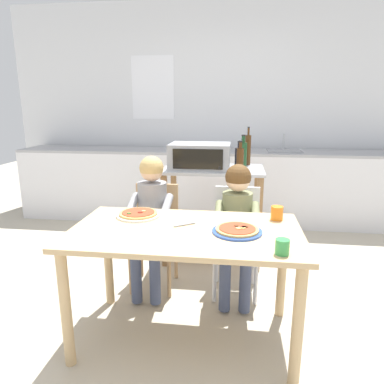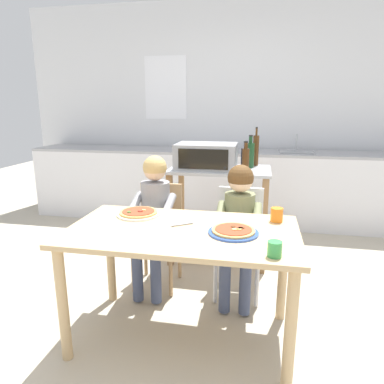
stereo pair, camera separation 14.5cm
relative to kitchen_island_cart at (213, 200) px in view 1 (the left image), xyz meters
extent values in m
plane|color=#B7AD99|center=(-0.08, -0.12, -0.58)|extent=(10.92, 10.92, 0.00)
cube|color=silver|center=(-0.08, 1.58, 0.77)|extent=(5.42, 0.12, 2.70)
cube|color=white|center=(-0.91, 1.51, 1.07)|extent=(0.56, 0.01, 0.80)
cube|color=silver|center=(-0.08, 1.17, -0.15)|extent=(4.88, 0.60, 0.86)
cube|color=#9E9EA3|center=(-0.08, 1.17, 0.30)|extent=(4.88, 0.60, 0.03)
cube|color=gray|center=(0.78, 1.17, 0.31)|extent=(0.40, 0.33, 0.02)
cylinder|color=#B7BABF|center=(0.78, 1.29, 0.41)|extent=(0.02, 0.02, 0.20)
cube|color=#B7BABF|center=(0.00, 0.00, 0.29)|extent=(0.90, 0.55, 0.02)
cube|color=olive|center=(0.00, 0.00, -0.27)|extent=(0.83, 0.51, 0.02)
cube|color=olive|center=(-0.41, -0.23, -0.15)|extent=(0.05, 0.05, 0.85)
cube|color=olive|center=(0.41, -0.23, -0.15)|extent=(0.05, 0.05, 0.85)
cube|color=olive|center=(-0.41, 0.23, -0.15)|extent=(0.05, 0.05, 0.85)
cube|color=olive|center=(0.41, 0.23, -0.15)|extent=(0.05, 0.05, 0.85)
cube|color=#999BA0|center=(-0.12, -0.03, 0.41)|extent=(0.53, 0.38, 0.22)
cube|color=black|center=(-0.12, -0.22, 0.41)|extent=(0.43, 0.01, 0.17)
cylinder|color=black|center=(0.07, -0.22, 0.34)|extent=(0.02, 0.01, 0.02)
cylinder|color=#4C2D14|center=(0.31, 0.22, 0.44)|extent=(0.06, 0.06, 0.28)
cylinder|color=#4C2D14|center=(0.31, 0.22, 0.61)|extent=(0.02, 0.02, 0.07)
cylinder|color=black|center=(0.31, 0.22, 0.65)|extent=(0.02, 0.02, 0.01)
cylinder|color=black|center=(0.22, -0.09, 0.40)|extent=(0.07, 0.07, 0.20)
cylinder|color=black|center=(0.22, -0.09, 0.52)|extent=(0.02, 0.02, 0.05)
cylinder|color=black|center=(0.22, -0.09, 0.55)|extent=(0.03, 0.03, 0.01)
cylinder|color=#4C2D14|center=(0.24, -0.21, 0.40)|extent=(0.06, 0.06, 0.21)
cylinder|color=#4C2D14|center=(0.24, -0.21, 0.53)|extent=(0.03, 0.03, 0.05)
cylinder|color=black|center=(0.24, -0.21, 0.56)|extent=(0.03, 0.03, 0.01)
cylinder|color=#1E4723|center=(0.26, 0.10, 0.41)|extent=(0.07, 0.07, 0.22)
cylinder|color=#1E4723|center=(0.26, 0.10, 0.55)|extent=(0.03, 0.03, 0.06)
cylinder|color=black|center=(0.26, 0.10, 0.59)|extent=(0.04, 0.04, 0.01)
cube|color=tan|center=(-0.08, -1.21, 0.13)|extent=(1.35, 0.76, 0.03)
cylinder|color=tan|center=(-0.70, -1.53, -0.23)|extent=(0.06, 0.06, 0.70)
cylinder|color=tan|center=(0.54, -1.53, -0.23)|extent=(0.06, 0.06, 0.70)
cylinder|color=tan|center=(-0.70, -0.89, -0.23)|extent=(0.06, 0.06, 0.70)
cylinder|color=tan|center=(0.54, -0.89, -0.23)|extent=(0.06, 0.06, 0.70)
cube|color=tan|center=(-0.42, -0.62, -0.14)|extent=(0.36, 0.36, 0.04)
cube|color=tan|center=(-0.42, -0.46, 0.05)|extent=(0.34, 0.03, 0.38)
cylinder|color=tan|center=(-0.27, -0.77, -0.36)|extent=(0.03, 0.03, 0.42)
cylinder|color=tan|center=(-0.57, -0.77, -0.36)|extent=(0.03, 0.03, 0.42)
cylinder|color=tan|center=(-0.27, -0.47, -0.36)|extent=(0.03, 0.03, 0.42)
cylinder|color=tan|center=(-0.57, -0.47, -0.36)|extent=(0.03, 0.03, 0.42)
cube|color=silver|center=(0.22, -0.64, -0.14)|extent=(0.36, 0.36, 0.04)
cube|color=silver|center=(0.22, -0.48, 0.05)|extent=(0.34, 0.03, 0.38)
cylinder|color=silver|center=(0.37, -0.79, -0.36)|extent=(0.03, 0.03, 0.42)
cylinder|color=silver|center=(0.07, -0.79, -0.36)|extent=(0.03, 0.03, 0.42)
cylinder|color=silver|center=(0.37, -0.49, -0.36)|extent=(0.03, 0.03, 0.42)
cylinder|color=silver|center=(0.07, -0.49, -0.36)|extent=(0.03, 0.03, 0.42)
cube|color=#424C6B|center=(-0.35, -0.76, -0.10)|extent=(0.10, 0.30, 0.10)
cylinder|color=#424C6B|center=(-0.35, -0.89, -0.34)|extent=(0.08, 0.08, 0.44)
cube|color=#424C6B|center=(-0.49, -0.76, -0.10)|extent=(0.10, 0.30, 0.10)
cylinder|color=#424C6B|center=(-0.49, -0.89, -0.34)|extent=(0.08, 0.08, 0.44)
cylinder|color=gray|center=(-0.29, -0.72, 0.13)|extent=(0.06, 0.26, 0.15)
cylinder|color=gray|center=(-0.55, -0.72, 0.13)|extent=(0.06, 0.26, 0.15)
cylinder|color=gray|center=(-0.42, -0.62, 0.10)|extent=(0.22, 0.22, 0.39)
sphere|color=beige|center=(-0.42, -0.62, 0.38)|extent=(0.17, 0.17, 0.17)
sphere|color=tan|center=(-0.42, -0.62, 0.40)|extent=(0.18, 0.18, 0.18)
cube|color=#424C6B|center=(0.29, -0.78, -0.10)|extent=(0.10, 0.30, 0.10)
cylinder|color=#424C6B|center=(0.29, -0.91, -0.34)|extent=(0.08, 0.08, 0.44)
cube|color=#424C6B|center=(0.15, -0.78, -0.10)|extent=(0.10, 0.30, 0.10)
cylinder|color=#424C6B|center=(0.15, -0.91, -0.34)|extent=(0.08, 0.08, 0.44)
cylinder|color=#7A7F56|center=(0.35, -0.74, 0.10)|extent=(0.06, 0.26, 0.15)
cylinder|color=#7A7F56|center=(0.09, -0.74, 0.10)|extent=(0.06, 0.26, 0.15)
cylinder|color=#7A7F56|center=(0.22, -0.64, 0.07)|extent=(0.22, 0.22, 0.33)
sphere|color=beige|center=(0.22, -0.64, 0.34)|extent=(0.18, 0.18, 0.18)
sphere|color=brown|center=(0.22, -0.64, 0.35)|extent=(0.19, 0.19, 0.19)
cylinder|color=white|center=(-0.42, -1.01, 0.15)|extent=(0.28, 0.28, 0.01)
cylinder|color=tan|center=(-0.42, -1.01, 0.17)|extent=(0.25, 0.25, 0.01)
cylinder|color=#B23D23|center=(-0.42, -1.01, 0.17)|extent=(0.21, 0.21, 0.00)
cylinder|color=#DBC666|center=(-0.39, -0.99, 0.18)|extent=(0.02, 0.02, 0.01)
cylinder|color=maroon|center=(-0.41, -1.01, 0.18)|extent=(0.03, 0.03, 0.01)
cylinder|color=#386628|center=(-0.47, -1.05, 0.18)|extent=(0.03, 0.03, 0.01)
cylinder|color=#3356B7|center=(0.22, -1.23, 0.15)|extent=(0.29, 0.29, 0.01)
cylinder|color=tan|center=(0.22, -1.23, 0.17)|extent=(0.25, 0.25, 0.01)
cylinder|color=#B23D23|center=(0.22, -1.23, 0.17)|extent=(0.21, 0.21, 0.00)
cylinder|color=#DBC666|center=(0.25, -1.23, 0.18)|extent=(0.03, 0.03, 0.01)
cylinder|color=#563319|center=(0.22, -1.20, 0.18)|extent=(0.03, 0.03, 0.01)
cylinder|color=#DBC666|center=(0.23, -1.24, 0.18)|extent=(0.03, 0.03, 0.01)
cylinder|color=maroon|center=(0.26, -1.21, 0.18)|extent=(0.03, 0.03, 0.01)
cylinder|color=#563319|center=(0.27, -1.21, 0.18)|extent=(0.02, 0.02, 0.01)
cylinder|color=maroon|center=(0.26, -1.22, 0.18)|extent=(0.03, 0.03, 0.01)
cylinder|color=orange|center=(0.47, -0.97, 0.19)|extent=(0.08, 0.08, 0.09)
cylinder|color=green|center=(0.44, -1.50, 0.19)|extent=(0.07, 0.07, 0.08)
cylinder|color=#B7BABF|center=(-0.09, -1.15, 0.15)|extent=(0.12, 0.09, 0.01)
camera|label=1|loc=(0.21, -3.12, 0.86)|focal=32.53mm
camera|label=2|loc=(0.35, -3.09, 0.86)|focal=32.53mm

